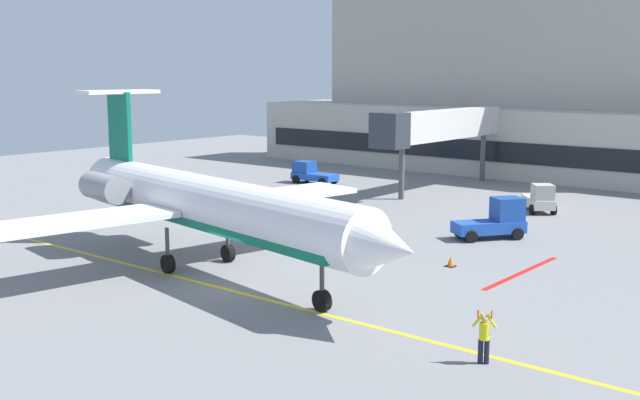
{
  "coord_description": "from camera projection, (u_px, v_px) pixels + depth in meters",
  "views": [
    {
      "loc": [
        24.84,
        -23.89,
        9.79
      ],
      "look_at": [
        -0.87,
        7.39,
        3.0
      ],
      "focal_mm": 43.64,
      "sensor_mm": 36.0,
      "label": 1
    }
  ],
  "objects": [
    {
      "name": "ground",
      "position": [
        232.0,
        289.0,
        35.39
      ],
      "size": [
        120.0,
        120.0,
        0.11
      ],
      "color": "slate"
    },
    {
      "name": "terminal_building",
      "position": [
        562.0,
        93.0,
        71.82
      ],
      "size": [
        72.39,
        11.42,
        19.88
      ],
      "color": "#B7B2A8",
      "rests_on": "ground"
    },
    {
      "name": "jet_bridge_west",
      "position": [
        438.0,
        126.0,
        62.68
      ],
      "size": [
        2.4,
        17.23,
        6.69
      ],
      "color": "silver",
      "rests_on": "ground"
    },
    {
      "name": "regional_jet",
      "position": [
        203.0,
        203.0,
        38.12
      ],
      "size": [
        27.54,
        20.62,
        8.67
      ],
      "color": "white",
      "rests_on": "ground"
    },
    {
      "name": "baggage_tug",
      "position": [
        496.0,
        220.0,
        45.61
      ],
      "size": [
        3.71,
        4.3,
        2.4
      ],
      "color": "#1E4CB2",
      "rests_on": "ground"
    },
    {
      "name": "pushback_tractor",
      "position": [
        311.0,
        173.0,
        67.79
      ],
      "size": [
        4.19,
        2.04,
        1.89
      ],
      "color": "#1E4CB2",
      "rests_on": "ground"
    },
    {
      "name": "belt_loader",
      "position": [
        540.0,
        199.0,
        53.94
      ],
      "size": [
        3.37,
        3.62,
        2.06
      ],
      "color": "silver",
      "rests_on": "ground"
    },
    {
      "name": "marshaller",
      "position": [
        484.0,
        337.0,
        26.09
      ],
      "size": [
        0.78,
        0.45,
        1.87
      ],
      "color": "#191E33",
      "rests_on": "ground"
    },
    {
      "name": "safety_cone_alpha",
      "position": [
        451.0,
        262.0,
        39.13
      ],
      "size": [
        0.47,
        0.47,
        0.55
      ],
      "color": "orange",
      "rests_on": "ground"
    },
    {
      "name": "safety_cone_bravo",
      "position": [
        332.0,
        240.0,
        44.06
      ],
      "size": [
        0.47,
        0.47,
        0.55
      ],
      "color": "orange",
      "rests_on": "ground"
    }
  ]
}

